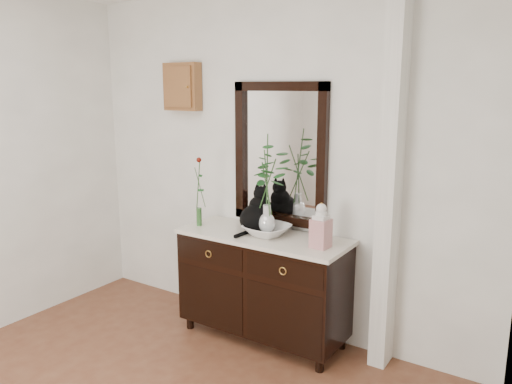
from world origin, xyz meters
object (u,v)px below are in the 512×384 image
Objects in this scene: cat at (256,209)px; lotus_bowl at (267,230)px; ginger_jar at (321,225)px; sideboard at (263,281)px.

lotus_bowl is (0.12, -0.04, -0.14)m from cat.
cat is 1.11× the size of ginger_jar.
sideboard is 3.94× the size of lotus_bowl.
lotus_bowl is 0.48m from ginger_jar.
cat reaches higher than lotus_bowl.
lotus_bowl is 1.04× the size of ginger_jar.
cat is (-0.09, 0.04, 0.56)m from sideboard.
sideboard is 4.10× the size of ginger_jar.
ginger_jar reaches higher than sideboard.
cat reaches higher than ginger_jar.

